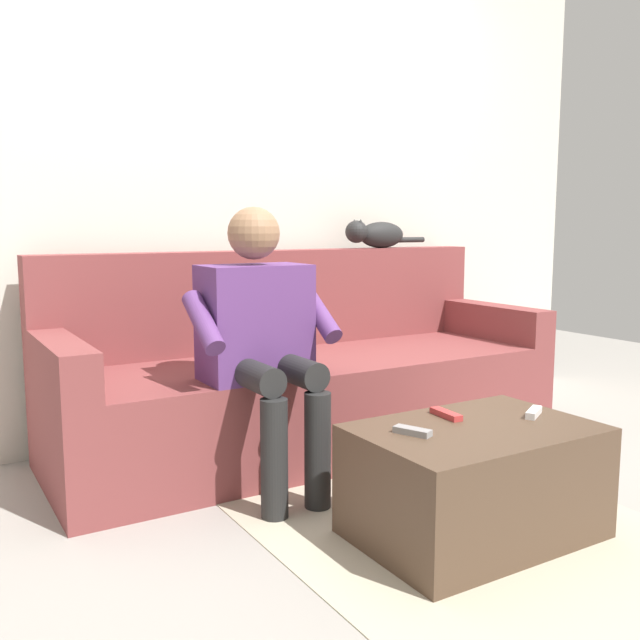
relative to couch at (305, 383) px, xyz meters
name	(u,v)px	position (x,y,z in m)	size (l,w,h in m)	color
ground_plane	(397,494)	(0.00, 0.72, -0.30)	(8.00, 8.00, 0.00)	gray
back_wall	(258,164)	(0.00, -0.48, 1.05)	(4.42, 0.06, 2.72)	beige
couch	(305,383)	(0.00, 0.00, 0.00)	(2.37, 0.82, 0.92)	brown
coffee_table	(474,481)	(0.00, 1.14, -0.11)	(0.79, 0.53, 0.38)	#4C3828
person_solo_seated	(262,331)	(0.42, 0.40, 0.33)	(0.57, 0.51, 1.12)	#5B3370
cat_on_backrest	(376,234)	(-0.61, -0.29, 0.70)	(0.51, 0.12, 0.15)	black
remote_white	(534,412)	(-0.27, 1.15, 0.09)	(0.12, 0.03, 0.02)	white
remote_gray	(412,431)	(0.24, 1.11, 0.09)	(0.12, 0.04, 0.02)	gray
remote_red	(446,414)	(0.01, 1.01, 0.09)	(0.14, 0.04, 0.02)	#B73333
floor_rug	(448,521)	(0.00, 1.02, -0.30)	(1.30, 1.68, 0.01)	#B7AD93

